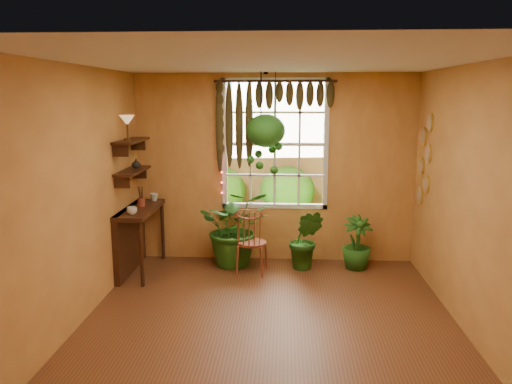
% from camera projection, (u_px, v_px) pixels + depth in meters
% --- Properties ---
extents(floor, '(4.50, 4.50, 0.00)m').
position_uv_depth(floor, '(269.00, 327.00, 5.21)').
color(floor, brown).
rests_on(floor, ground).
extents(ceiling, '(4.50, 4.50, 0.00)m').
position_uv_depth(ceiling, '(270.00, 61.00, 4.70)').
color(ceiling, silver).
rests_on(ceiling, wall_back).
extents(wall_back, '(4.00, 0.00, 4.00)m').
position_uv_depth(wall_back, '(275.00, 169.00, 7.16)').
color(wall_back, gold).
rests_on(wall_back, floor).
extents(wall_left, '(0.00, 4.50, 4.50)m').
position_uv_depth(wall_left, '(73.00, 199.00, 5.07)').
color(wall_left, gold).
rests_on(wall_left, floor).
extents(wall_right, '(0.00, 4.50, 4.50)m').
position_uv_depth(wall_right, '(475.00, 204.00, 4.84)').
color(wall_right, gold).
rests_on(wall_right, floor).
extents(window, '(1.52, 0.10, 1.86)m').
position_uv_depth(window, '(275.00, 144.00, 7.13)').
color(window, silver).
rests_on(window, wall_back).
extents(valance_vine, '(1.70, 0.12, 1.10)m').
position_uv_depth(valance_vine, '(269.00, 103.00, 6.90)').
color(valance_vine, '#361C0E').
rests_on(valance_vine, window).
extents(string_lights, '(0.03, 0.03, 1.54)m').
position_uv_depth(string_lights, '(221.00, 141.00, 7.07)').
color(string_lights, '#FF2633').
rests_on(string_lights, window).
extents(wall_plates, '(0.04, 0.32, 1.10)m').
position_uv_depth(wall_plates, '(424.00, 160.00, 6.56)').
color(wall_plates, beige).
rests_on(wall_plates, wall_right).
extents(counter_ledge, '(0.40, 1.20, 0.90)m').
position_uv_depth(counter_ledge, '(133.00, 232.00, 6.79)').
color(counter_ledge, '#361C0E').
rests_on(counter_ledge, floor).
extents(shelf_lower, '(0.25, 0.90, 0.04)m').
position_uv_depth(shelf_lower, '(133.00, 171.00, 6.63)').
color(shelf_lower, '#361C0E').
rests_on(shelf_lower, wall_left).
extents(shelf_upper, '(0.25, 0.90, 0.04)m').
position_uv_depth(shelf_upper, '(131.00, 141.00, 6.55)').
color(shelf_upper, '#361C0E').
rests_on(shelf_upper, wall_left).
extents(backyard, '(14.00, 10.00, 12.00)m').
position_uv_depth(backyard, '(289.00, 143.00, 11.69)').
color(backyard, '#255F1B').
rests_on(backyard, ground).
extents(windsor_chair, '(0.45, 0.47, 1.06)m').
position_uv_depth(windsor_chair, '(251.00, 251.00, 6.77)').
color(windsor_chair, maroon).
rests_on(windsor_chair, floor).
extents(potted_plant_left, '(1.12, 1.01, 1.11)m').
position_uv_depth(potted_plant_left, '(236.00, 227.00, 7.06)').
color(potted_plant_left, '#154512').
rests_on(potted_plant_left, floor).
extents(potted_plant_mid, '(0.52, 0.45, 0.85)m').
position_uv_depth(potted_plant_mid, '(306.00, 240.00, 6.90)').
color(potted_plant_mid, '#154512').
rests_on(potted_plant_mid, floor).
extents(potted_plant_right, '(0.52, 0.52, 0.74)m').
position_uv_depth(potted_plant_right, '(357.00, 243.00, 6.93)').
color(potted_plant_right, '#154512').
rests_on(potted_plant_right, floor).
extents(hanging_basket, '(0.54, 0.54, 1.39)m').
position_uv_depth(hanging_basket, '(266.00, 134.00, 6.84)').
color(hanging_basket, black).
rests_on(hanging_basket, ceiling).
extents(cup_a, '(0.15, 0.15, 0.10)m').
position_uv_depth(cup_a, '(132.00, 211.00, 6.30)').
color(cup_a, silver).
rests_on(cup_a, counter_ledge).
extents(cup_b, '(0.16, 0.16, 0.11)m').
position_uv_depth(cup_b, '(154.00, 197.00, 7.14)').
color(cup_b, beige).
rests_on(cup_b, counter_ledge).
extents(brush_jar, '(0.10, 0.10, 0.35)m').
position_uv_depth(brush_jar, '(141.00, 196.00, 6.76)').
color(brush_jar, brown).
rests_on(brush_jar, counter_ledge).
extents(shelf_vase, '(0.14, 0.14, 0.12)m').
position_uv_depth(shelf_vase, '(136.00, 163.00, 6.76)').
color(shelf_vase, '#B2AD99').
rests_on(shelf_vase, shelf_lower).
extents(tiffany_lamp, '(0.19, 0.19, 0.32)m').
position_uv_depth(tiffany_lamp, '(127.00, 122.00, 6.32)').
color(tiffany_lamp, brown).
rests_on(tiffany_lamp, shelf_upper).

